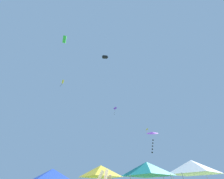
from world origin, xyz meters
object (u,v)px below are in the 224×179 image
object	(u,v)px
canopy_tent_white	(193,167)
canopy_tent_yellow	(101,171)
canopy_tent_teal	(147,169)
canopy_tent_blue	(52,174)
kite_purple_delta	(152,133)
kite_yellow_box	(63,82)
kite_green_box	(65,39)
kite_black_box	(105,57)
kite_purple_diamond	(115,108)
kite_yellow_delta	(147,129)

from	to	relation	value
canopy_tent_white	canopy_tent_yellow	distance (m)	9.31
canopy_tent_teal	canopy_tent_blue	size ratio (longest dim) A/B	1.11
kite_purple_delta	kite_yellow_box	bearing A→B (deg)	159.66
kite_yellow_box	kite_green_box	size ratio (longest dim) A/B	1.34
canopy_tent_white	kite_black_box	distance (m)	27.39
kite_purple_diamond	kite_black_box	size ratio (longest dim) A/B	1.14
canopy_tent_blue	kite_purple_diamond	world-z (taller)	kite_purple_diamond
canopy_tent_white	kite_green_box	xyz separation A→B (m)	(-16.15, -2.34, 20.54)
canopy_tent_blue	canopy_tent_yellow	bearing A→B (deg)	36.89
canopy_tent_blue	canopy_tent_white	distance (m)	13.22
canopy_tent_teal	canopy_tent_yellow	distance (m)	5.90
kite_black_box	kite_green_box	world-z (taller)	kite_black_box
kite_green_box	kite_purple_diamond	bearing A→B (deg)	53.17
canopy_tent_teal	kite_yellow_delta	size ratio (longest dim) A/B	2.32
kite_green_box	canopy_tent_white	bearing A→B (deg)	8.26
canopy_tent_teal	kite_green_box	xyz separation A→B (m)	(-11.83, -0.81, 20.79)
canopy_tent_blue	canopy_tent_teal	bearing A→B (deg)	-2.51
canopy_tent_teal	kite_purple_diamond	bearing A→B (deg)	110.61
canopy_tent_white	canopy_tent_blue	bearing A→B (deg)	-175.01
canopy_tent_blue	kite_purple_diamond	size ratio (longest dim) A/B	1.81
canopy_tent_white	canopy_tent_yellow	world-z (taller)	canopy_tent_white
kite_purple_delta	kite_yellow_delta	bearing A→B (deg)	84.28
kite_yellow_delta	kite_yellow_box	bearing A→B (deg)	-151.07
kite_green_box	kite_yellow_delta	world-z (taller)	kite_green_box
canopy_tent_white	kite_green_box	size ratio (longest dim) A/B	2.66
canopy_tent_blue	kite_yellow_box	xyz separation A→B (m)	(-7.13, 8.34, 19.27)
canopy_tent_blue	kite_purple_delta	bearing A→B (deg)	10.64
canopy_tent_white	kite_yellow_delta	world-z (taller)	kite_yellow_delta
kite_yellow_box	canopy_tent_yellow	bearing A→B (deg)	-25.41
kite_green_box	kite_yellow_delta	size ratio (longest dim) A/B	0.95
canopy_tent_teal	kite_yellow_box	xyz separation A→B (m)	(-15.97, 8.72, 18.98)
kite_purple_diamond	kite_purple_delta	xyz separation A→B (m)	(5.11, -7.68, -7.92)
kite_purple_diamond	kite_green_box	size ratio (longest dim) A/B	1.22
canopy_tent_yellow	kite_green_box	size ratio (longest dim) A/B	2.63
kite_yellow_box	kite_purple_delta	world-z (taller)	kite_yellow_box
kite_yellow_delta	canopy_tent_yellow	bearing A→B (deg)	-116.40
kite_purple_diamond	kite_black_box	bearing A→B (deg)	-130.17
canopy_tent_teal	kite_yellow_delta	bearing A→B (deg)	80.99
kite_yellow_box	kite_purple_delta	distance (m)	23.93
canopy_tent_teal	kite_purple_delta	size ratio (longest dim) A/B	1.37
kite_yellow_box	kite_yellow_delta	distance (m)	23.36
canopy_tent_blue	canopy_tent_white	world-z (taller)	canopy_tent_white
canopy_tent_teal	kite_yellow_delta	world-z (taller)	kite_yellow_delta
kite_yellow_box	kite_green_box	bearing A→B (deg)	-66.53
kite_yellow_box	kite_green_box	world-z (taller)	kite_green_box
kite_purple_delta	canopy_tent_white	bearing A→B (deg)	-14.47
kite_yellow_delta	kite_purple_delta	bearing A→B (deg)	-95.72
kite_green_box	canopy_tent_blue	bearing A→B (deg)	21.78
canopy_tent_blue	kite_purple_diamond	distance (m)	16.17
canopy_tent_yellow	kite_green_box	bearing A→B (deg)	-148.99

